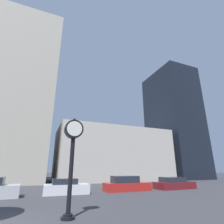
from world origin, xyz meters
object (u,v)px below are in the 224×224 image
(street_clock, at_px, (73,148))
(car_white, at_px, (66,187))
(car_red, at_px, (126,185))
(car_maroon, at_px, (174,184))

(street_clock, bearing_deg, car_white, 82.30)
(car_red, bearing_deg, street_clock, -129.64)
(car_white, bearing_deg, car_red, 2.21)
(street_clock, height_order, car_white, street_clock)
(street_clock, xyz_separation_m, car_red, (6.98, 8.11, -2.45))
(car_red, bearing_deg, car_white, -179.44)
(car_white, height_order, car_red, car_red)
(car_white, xyz_separation_m, car_red, (5.87, -0.05, 0.05))
(street_clock, relative_size, car_white, 1.16)
(car_red, distance_m, car_maroon, 5.65)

